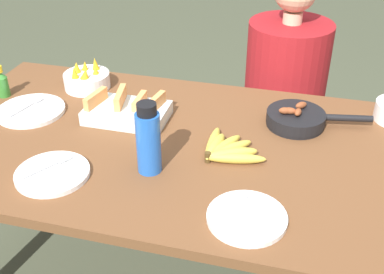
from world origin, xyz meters
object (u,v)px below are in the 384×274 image
empty_plate_near_front (31,111)px  person_figure (281,116)px  melon_tray (127,111)px  empty_plate_far_right (247,217)px  hot_sauce_bottle (2,83)px  empty_plate_far_left (52,173)px  fruit_bowl_citrus (87,79)px  banana_bunch (224,150)px  water_bottle (148,140)px  skillet (297,118)px

empty_plate_near_front → person_figure: size_ratio=0.22×
melon_tray → empty_plate_far_right: 0.68m
hot_sauce_bottle → empty_plate_far_left: bearing=-44.0°
melon_tray → fruit_bowl_citrus: fruit_bowl_citrus is taller
banana_bunch → person_figure: bearing=80.1°
melon_tray → person_figure: person_figure is taller
empty_plate_far_left → empty_plate_far_right: bearing=-4.4°
empty_plate_near_front → person_figure: (0.90, 0.69, -0.28)m
banana_bunch → empty_plate_far_right: bearing=-67.4°
banana_bunch → empty_plate_far_right: banana_bunch is taller
water_bottle → hot_sauce_bottle: 0.81m
person_figure → water_bottle: bearing=-110.5°
hot_sauce_bottle → fruit_bowl_citrus: bearing=28.0°
empty_plate_far_right → skillet: bearing=80.3°
banana_bunch → empty_plate_far_left: bearing=-153.0°
empty_plate_far_right → fruit_bowl_citrus: 1.01m
banana_bunch → hot_sauce_bottle: size_ratio=1.63×
empty_plate_near_front → empty_plate_far_right: (0.89, -0.39, 0.00)m
water_bottle → person_figure: 1.06m
empty_plate_far_left → hot_sauce_bottle: 0.63m
empty_plate_near_front → person_figure: 1.17m
melon_tray → hot_sauce_bottle: hot_sauce_bottle is taller
melon_tray → water_bottle: size_ratio=1.27×
hot_sauce_bottle → melon_tray: bearing=-4.8°
skillet → fruit_bowl_citrus: size_ratio=1.99×
banana_bunch → water_bottle: size_ratio=0.90×
empty_plate_near_front → fruit_bowl_citrus: 0.28m
empty_plate_far_left → hot_sauce_bottle: hot_sauce_bottle is taller
hot_sauce_bottle → person_figure: (1.08, 0.59, -0.32)m
hot_sauce_bottle → person_figure: bearing=28.8°
empty_plate_far_right → hot_sauce_bottle: size_ratio=1.71×
melon_tray → skillet: (0.61, 0.11, -0.00)m
empty_plate_near_front → water_bottle: (0.56, -0.23, 0.10)m
empty_plate_near_front → fruit_bowl_citrus: (0.12, 0.25, 0.03)m
empty_plate_far_right → water_bottle: 0.38m
skillet → empty_plate_far_left: 0.87m
banana_bunch → empty_plate_near_front: bearing=173.2°
melon_tray → hot_sauce_bottle: size_ratio=2.29×
banana_bunch → fruit_bowl_citrus: fruit_bowl_citrus is taller
empty_plate_far_right → fruit_bowl_citrus: (-0.78, 0.64, 0.03)m
skillet → water_bottle: 0.59m
skillet → empty_plate_far_right: size_ratio=1.68×
hot_sauce_bottle → person_figure: size_ratio=0.11×
empty_plate_near_front → hot_sauce_bottle: size_ratio=1.96×
empty_plate_far_right → hot_sauce_bottle: bearing=155.6°
banana_bunch → empty_plate_near_front: banana_bunch is taller
empty_plate_far_left → water_bottle: bearing=20.7°
skillet → hot_sauce_bottle: (-1.16, -0.07, 0.03)m
melon_tray → empty_plate_far_right: size_ratio=1.34×
melon_tray → water_bottle: 0.35m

